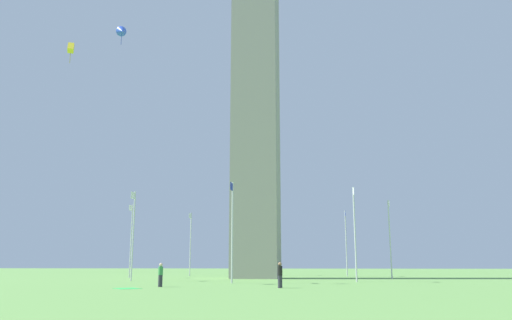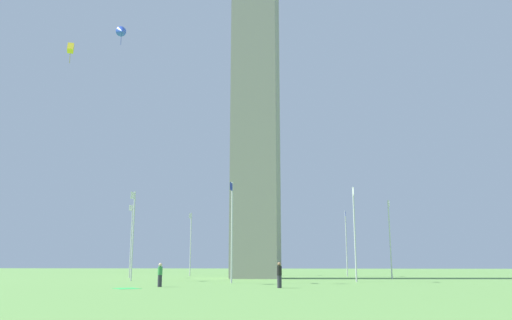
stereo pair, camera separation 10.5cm
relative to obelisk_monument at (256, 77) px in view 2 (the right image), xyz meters
The scene contains 15 objects.
ground_plane 23.36m from the obelisk_monument, ahead, with size 260.00×260.00×0.00m, color #609347.
obelisk_monument is the anchor object (origin of this frame).
flagpole_n 23.79m from the obelisk_monument, ahead, with size 1.12×0.14×8.33m.
flagpole_ne 23.78m from the obelisk_monument, 44.84° to the left, with size 1.12×0.14×8.33m.
flagpole_e 23.75m from the obelisk_monument, 89.77° to the left, with size 1.12×0.14×8.33m.
flagpole_se 23.73m from the obelisk_monument, 134.84° to the left, with size 1.12×0.14×8.33m.
flagpole_s 23.72m from the obelisk_monument, behind, with size 1.12×0.14×8.33m.
flagpole_sw 23.73m from the obelisk_monument, 134.84° to the right, with size 1.12×0.14×8.33m.
flagpole_w 23.75m from the obelisk_monument, 89.77° to the right, with size 1.12×0.14×8.33m.
flagpole_nw 23.78m from the obelisk_monument, 44.84° to the right, with size 1.12×0.14×8.33m.
person_green_shirt 31.65m from the obelisk_monument, ahead, with size 0.32×0.32×1.60m.
person_black_shirt 32.09m from the obelisk_monument, 11.76° to the left, with size 0.32×0.32×1.65m.
kite_yellow_box 23.30m from the obelisk_monument, 35.18° to the right, with size 1.00×0.80×1.86m.
kite_blue_delta 19.64m from the obelisk_monument, 29.23° to the right, with size 1.40×1.34×1.83m.
picnic_blanket_near_first_person 34.13m from the obelisk_monument, 11.43° to the right, with size 1.80×1.40×0.01m, color green.
Camera 2 is at (55.97, 7.79, 1.51)m, focal length 35.34 mm.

